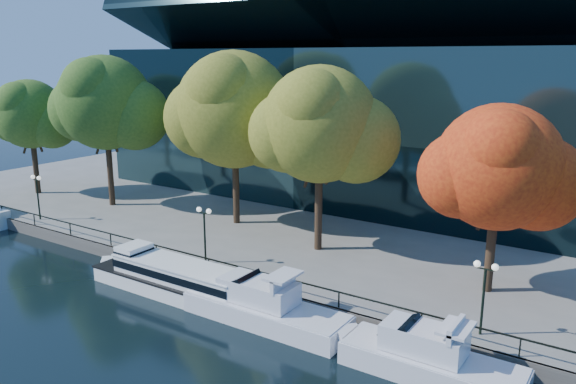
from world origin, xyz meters
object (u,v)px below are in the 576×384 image
Objects in this scene: cruiser_near at (259,305)px; tree_3 at (321,127)px; tree_0 at (31,116)px; tree_2 at (236,113)px; cruiser_far at (423,356)px; lamp_0 at (37,187)px; lamp_1 at (204,222)px; lamp_2 at (485,281)px; tree_1 at (106,105)px; tour_boat at (171,276)px; tree_4 at (500,170)px.

tree_3 reaches higher than cruiser_near.
tree_2 is at bearing 7.02° from tree_0.
cruiser_far is at bearing -11.81° from tree_0.
lamp_0 is 1.00× the size of lamp_1.
lamp_0 is 1.00× the size of lamp_2.
tree_0 reaches higher than cruiser_far.
cruiser_near reaches higher than cruiser_far.
tree_2 is at bearing 149.47° from cruiser_far.
tree_1 is 0.98× the size of tree_2.
lamp_0 is (9.17, -5.85, -5.29)m from tree_0.
cruiser_far is (17.45, -0.41, -0.10)m from tour_boat.
tree_1 reaches higher than tour_boat.
tree_0 is 2.98× the size of lamp_0.
tree_4 is at bearing 0.13° from tree_0.
tree_2 is at bearing 7.95° from tree_1.
lamp_2 is at bearing -10.50° from tree_1.
tour_boat is at bearing -9.89° from lamp_0.
tree_2 is at bearing 132.62° from cruiser_near.
tree_2 is 19.15m from lamp_0.
tree_1 reaches higher than tree_0.
cruiser_far is at bearing -41.44° from tree_3.
cruiser_near is 1.15× the size of cruiser_far.
lamp_0 is (-15.58, -8.90, -6.70)m from tree_2.
tree_3 is at bearing 175.99° from tree_4.
tree_2 is at bearing 172.48° from tree_4.
cruiser_near is 14.09m from tree_3.
cruiser_far is 37.50m from lamp_0.
tree_4 is 7.67m from lamp_2.
tree_4 reaches higher than lamp_0.
tree_3 is at bearing 62.63° from tour_boat.
tree_3 is at bearing -12.15° from tree_2.
tree_3 is 3.41× the size of lamp_1.
tree_2 is (24.75, 3.05, 1.40)m from tree_0.
tree_3 reaches higher than tree_0.
tree_1 is at bearing -172.05° from tree_2.
lamp_1 is (-0.04, 3.44, 2.85)m from tour_boat.
tree_2 is (14.07, 1.97, -0.12)m from tree_1.
tree_1 reaches higher than lamp_0.
tree_2 reaches higher than tree_3.
lamp_0 is (-1.51, -6.93, -6.81)m from tree_1.
cruiser_near is 0.98× the size of tree_4.
lamp_1 is at bearing 180.00° from lamp_2.
tree_1 is at bearing 179.81° from tree_3.
lamp_1 is (-5.36, -6.85, -6.31)m from tree_3.
tour_boat is at bearing -71.36° from tree_2.
tour_boat is at bearing -89.40° from lamp_1.
lamp_1 is at bearing 0.00° from lamp_0.
tree_2 is 22.55m from tree_4.
tree_2 is (-21.61, 12.74, 9.65)m from cruiser_far.
tree_4 reaches higher than cruiser_far.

